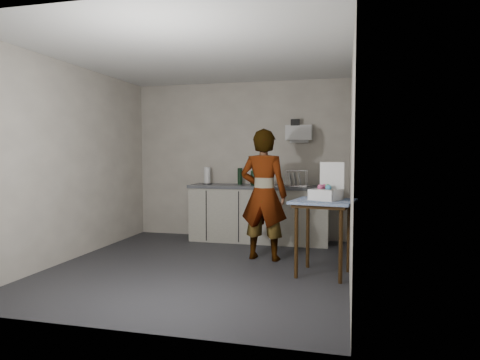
% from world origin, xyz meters
% --- Properties ---
extents(ground, '(4.00, 4.00, 0.00)m').
position_xyz_m(ground, '(0.00, 0.00, 0.00)').
color(ground, '#27282C').
rests_on(ground, ground).
extents(wall_back, '(3.60, 0.02, 2.60)m').
position_xyz_m(wall_back, '(0.00, 1.99, 1.30)').
color(wall_back, '#B5AC9E').
rests_on(wall_back, ground).
extents(wall_right, '(0.02, 4.00, 2.60)m').
position_xyz_m(wall_right, '(1.79, 0.00, 1.30)').
color(wall_right, '#B5AC9E').
rests_on(wall_right, ground).
extents(wall_left, '(0.02, 4.00, 2.60)m').
position_xyz_m(wall_left, '(-1.79, 0.00, 1.30)').
color(wall_left, '#B5AC9E').
rests_on(wall_left, ground).
extents(ceiling, '(3.60, 4.00, 0.01)m').
position_xyz_m(ceiling, '(0.00, 0.00, 2.60)').
color(ceiling, white).
rests_on(ceiling, wall_back).
extents(kitchen_counter, '(2.24, 0.62, 0.91)m').
position_xyz_m(kitchen_counter, '(0.40, 1.70, 0.43)').
color(kitchen_counter, black).
rests_on(kitchen_counter, ground).
extents(wall_shelf, '(0.42, 0.18, 0.37)m').
position_xyz_m(wall_shelf, '(1.00, 1.92, 1.75)').
color(wall_shelf, white).
rests_on(wall_shelf, ground).
extents(side_table, '(0.78, 0.78, 0.88)m').
position_xyz_m(side_table, '(1.50, -0.00, 0.76)').
color(side_table, '#3B250D').
rests_on(side_table, ground).
extents(standing_man, '(0.67, 0.48, 1.74)m').
position_xyz_m(standing_man, '(0.69, 0.57, 0.87)').
color(standing_man, '#B2A593').
rests_on(standing_man, ground).
extents(soap_bottle, '(0.12, 0.13, 0.32)m').
position_xyz_m(soap_bottle, '(0.32, 1.66, 1.07)').
color(soap_bottle, black).
rests_on(soap_bottle, kitchen_counter).
extents(soda_can, '(0.07, 0.07, 0.12)m').
position_xyz_m(soda_can, '(0.44, 1.67, 0.97)').
color(soda_can, red).
rests_on(soda_can, kitchen_counter).
extents(dark_bottle, '(0.08, 0.08, 0.27)m').
position_xyz_m(dark_bottle, '(0.06, 1.78, 1.04)').
color(dark_bottle, black).
rests_on(dark_bottle, kitchen_counter).
extents(paper_towel, '(0.16, 0.16, 0.28)m').
position_xyz_m(paper_towel, '(-0.48, 1.70, 1.04)').
color(paper_towel, black).
rests_on(paper_towel, kitchen_counter).
extents(dish_rack, '(0.35, 0.27, 0.25)m').
position_xyz_m(dish_rack, '(0.99, 1.65, 0.97)').
color(dish_rack, silver).
rests_on(dish_rack, kitchen_counter).
extents(bakery_box, '(0.41, 0.42, 0.43)m').
position_xyz_m(bakery_box, '(1.53, 0.04, 0.97)').
color(bakery_box, white).
rests_on(bakery_box, side_table).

